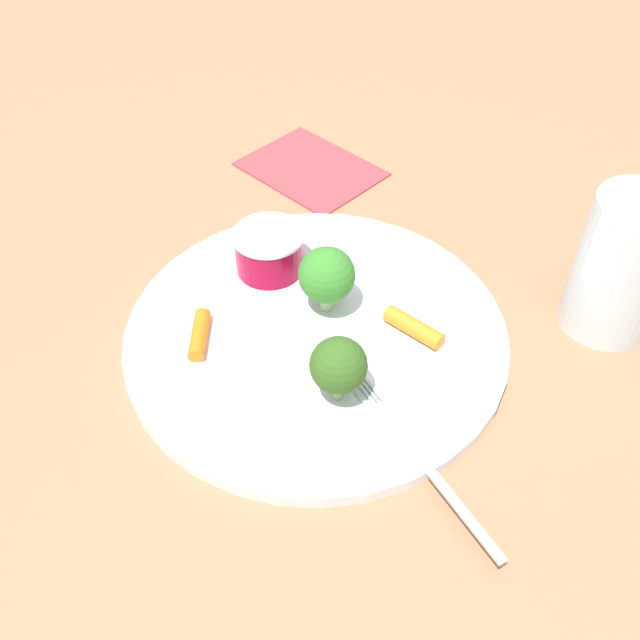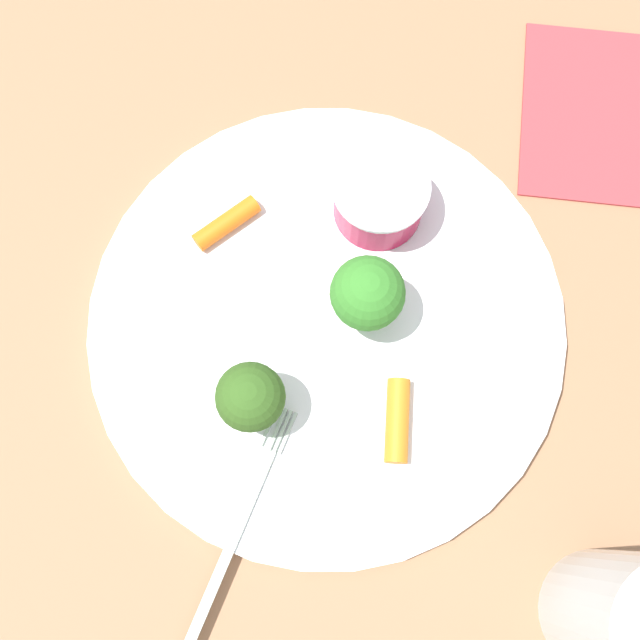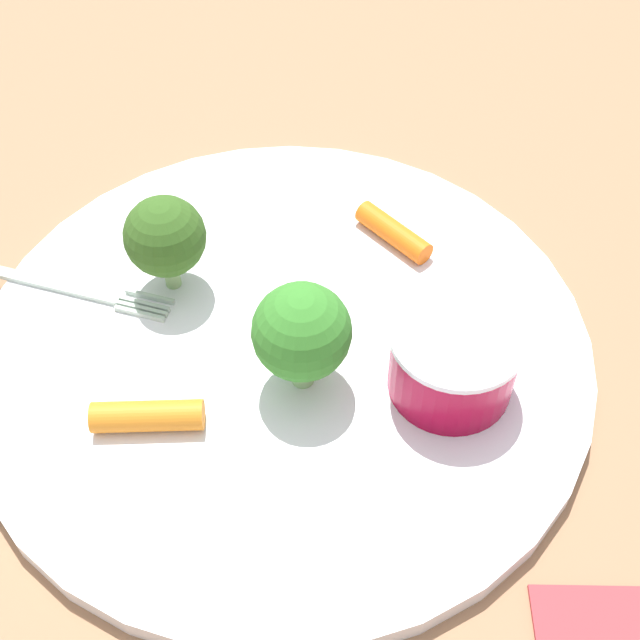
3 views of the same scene
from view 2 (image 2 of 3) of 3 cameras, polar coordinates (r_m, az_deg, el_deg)
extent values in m
plane|color=#936848|center=(0.53, 0.48, -0.46)|extent=(2.40, 2.40, 0.00)
cylinder|color=white|center=(0.52, 0.48, -0.30)|extent=(0.31, 0.31, 0.01)
cylinder|color=maroon|center=(0.53, 4.32, 8.73)|extent=(0.06, 0.06, 0.04)
cylinder|color=silver|center=(0.51, 4.48, 9.63)|extent=(0.06, 0.06, 0.00)
cylinder|color=#8AB16E|center=(0.49, -4.82, -6.09)|extent=(0.01, 0.01, 0.02)
sphere|color=#31571D|center=(0.47, -5.08, -5.59)|extent=(0.04, 0.04, 0.04)
cylinder|color=#8CB872|center=(0.51, 3.29, 1.04)|extent=(0.01, 0.01, 0.02)
sphere|color=#357B29|center=(0.48, 3.47, 1.95)|extent=(0.05, 0.05, 0.05)
cylinder|color=orange|center=(0.53, -6.80, 7.00)|extent=(0.05, 0.03, 0.01)
cylinder|color=orange|center=(0.50, 5.64, -7.29)|extent=(0.05, 0.03, 0.01)
cube|color=#B3C3B4|center=(0.50, -6.94, -16.95)|extent=(0.14, 0.02, 0.00)
cube|color=#B3C3B4|center=(0.50, -3.45, -7.77)|extent=(0.03, 0.00, 0.00)
cube|color=#B3C3B4|center=(0.50, -3.09, -7.92)|extent=(0.03, 0.00, 0.00)
cube|color=#B3C3B4|center=(0.50, -2.73, -8.07)|extent=(0.03, 0.00, 0.00)
cube|color=#B3C3B4|center=(0.50, -2.37, -8.22)|extent=(0.03, 0.00, 0.00)
cylinder|color=silver|center=(0.48, 22.10, -19.72)|extent=(0.07, 0.07, 0.12)
cube|color=#B0383D|center=(0.62, 19.44, 13.96)|extent=(0.17, 0.15, 0.00)
camera|label=1|loc=(0.34, -80.27, -22.33)|focal=39.01mm
camera|label=3|loc=(0.34, 57.61, 13.74)|focal=48.80mm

